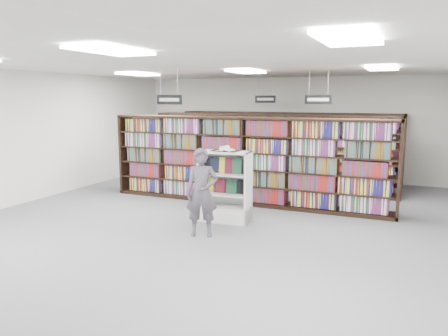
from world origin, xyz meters
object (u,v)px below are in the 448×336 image
at_px(shopper, 202,193).
at_px(endcap_display, 226,197).
at_px(bookshelf_row_near, 246,161).
at_px(open_book, 225,149).

bearing_deg(shopper, endcap_display, 70.04).
distance_m(bookshelf_row_near, open_book, 1.64).
xyz_separation_m(open_book, shopper, (0.02, -1.13, -0.68)).
height_order(bookshelf_row_near, shopper, bookshelf_row_near).
bearing_deg(shopper, bookshelf_row_near, 73.47).
distance_m(bookshelf_row_near, shopper, 2.71).
relative_size(endcap_display, shopper, 0.89).
distance_m(open_book, shopper, 1.32).
height_order(bookshelf_row_near, open_book, bookshelf_row_near).
xyz_separation_m(endcap_display, open_book, (-0.02, 0.02, 1.01)).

